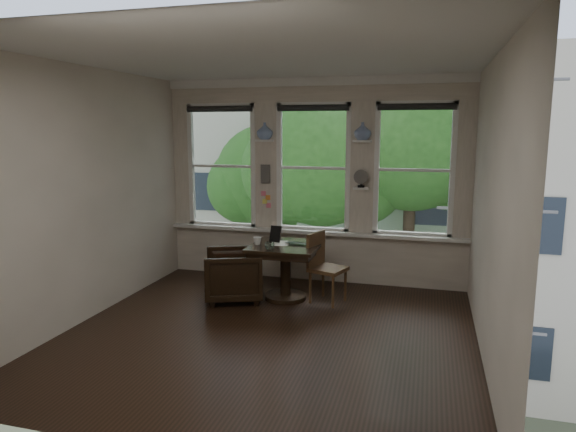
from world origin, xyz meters
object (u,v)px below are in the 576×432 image
(armchair_left, at_px, (233,275))
(side_chair_right, at_px, (328,268))
(table, at_px, (285,272))
(laptop, at_px, (296,244))
(mug, at_px, (257,241))

(armchair_left, distance_m, side_chair_right, 1.27)
(table, bearing_deg, laptop, 4.67)
(laptop, relative_size, mug, 2.82)
(side_chair_right, xyz_separation_m, laptop, (-0.44, -0.01, 0.30))
(table, relative_size, mug, 8.29)
(side_chair_right, height_order, laptop, side_chair_right)
(armchair_left, height_order, mug, mug)
(armchair_left, relative_size, mug, 6.95)
(side_chair_right, bearing_deg, table, 110.08)
(table, xyz_separation_m, mug, (-0.36, -0.09, 0.43))
(armchair_left, bearing_deg, side_chair_right, 79.75)
(table, height_order, side_chair_right, side_chair_right)
(armchair_left, xyz_separation_m, side_chair_right, (1.24, 0.24, 0.12))
(side_chair_right, relative_size, mug, 8.48)
(armchair_left, distance_m, laptop, 0.93)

